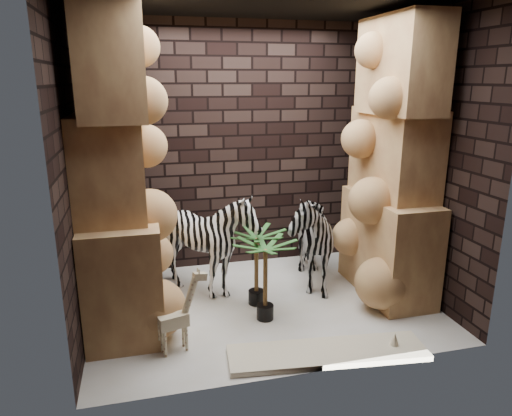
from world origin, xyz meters
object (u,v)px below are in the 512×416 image
object	(u,v)px
palm_back	(265,280)
surfboard	(328,353)
giraffe_toy	(173,313)
palm_front	(256,267)
zebra_left	(209,248)
zebra_right	(304,227)

from	to	relation	value
palm_back	surfboard	distance (m)	0.92
giraffe_toy	palm_front	xyz separation A→B (m)	(0.92, 0.71, 0.04)
zebra_left	palm_front	world-z (taller)	zebra_left
zebra_left	palm_front	xyz separation A→B (m)	(0.45, -0.35, -0.13)
zebra_left	giraffe_toy	world-z (taller)	zebra_left
palm_back	surfboard	size ratio (longest dim) A/B	0.48
zebra_right	surfboard	size ratio (longest dim) A/B	0.80
surfboard	zebra_left	bearing A→B (deg)	125.50
zebra_left	zebra_right	bearing A→B (deg)	3.80
giraffe_toy	palm_back	world-z (taller)	palm_back
zebra_right	zebra_left	size ratio (longest dim) A/B	1.15
palm_back	surfboard	world-z (taller)	palm_back
giraffe_toy	palm_back	bearing A→B (deg)	6.44
surfboard	zebra_right	bearing A→B (deg)	84.78
zebra_right	giraffe_toy	size ratio (longest dim) A/B	1.82
zebra_right	giraffe_toy	world-z (taller)	zebra_right
zebra_left	palm_back	world-z (taller)	zebra_left
zebra_left	giraffe_toy	size ratio (longest dim) A/B	1.59
zebra_right	palm_front	distance (m)	0.82
zebra_right	surfboard	distance (m)	1.66
palm_back	palm_front	bearing A→B (deg)	90.75
giraffe_toy	surfboard	distance (m)	1.39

